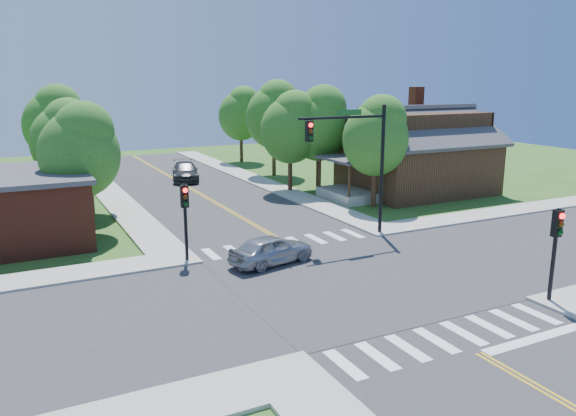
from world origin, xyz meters
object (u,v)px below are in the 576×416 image
signal_pole_se (556,238)px  signal_pole_nw (185,208)px  signal_mast_ne (357,150)px  house_ne (416,149)px  car_dgrey (185,172)px  car_silver (271,250)px

signal_pole_se → signal_pole_nw: bearing=135.0°
signal_mast_ne → house_ne: signal_mast_ne is taller
house_ne → car_dgrey: size_ratio=2.31×
signal_pole_se → car_silver: (-7.74, 9.12, -1.96)m
signal_mast_ne → signal_pole_se: size_ratio=1.89×
signal_mast_ne → signal_pole_nw: 9.76m
signal_pole_nw → car_silver: bearing=-31.0°
signal_pole_se → house_ne: (9.51, 19.86, 0.67)m
signal_mast_ne → signal_pole_se: 11.55m
signal_mast_ne → signal_pole_nw: signal_mast_ne is taller
house_ne → signal_pole_se: bearing=-115.6°
car_silver → car_dgrey: 23.57m
signal_pole_nw → house_ne: 22.45m
signal_pole_se → car_dgrey: 32.94m
signal_pole_se → signal_pole_nw: 15.84m
signal_pole_se → car_silver: size_ratio=0.86×
signal_pole_nw → car_dgrey: bearing=73.5°
signal_pole_nw → house_ne: (20.71, 8.66, 0.67)m
signal_pole_se → car_dgrey: (-4.90, 32.52, -1.90)m
house_ne → signal_mast_ne: bearing=-142.3°
house_ne → signal_pole_nw: bearing=-157.3°
signal_pole_se → house_ne: bearing=64.4°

